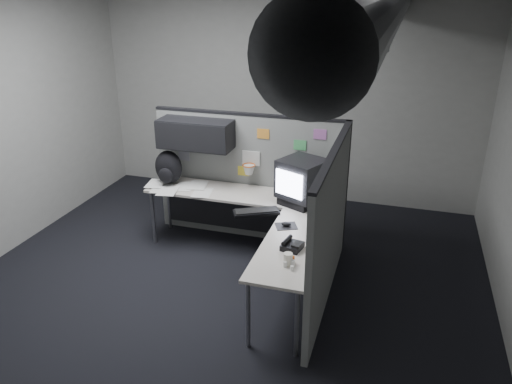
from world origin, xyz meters
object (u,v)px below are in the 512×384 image
(keyboard, at_px, (256,212))
(backpack, at_px, (168,168))
(desk, at_px, (253,213))
(phone, at_px, (292,245))
(monitor, at_px, (302,181))

(keyboard, height_order, backpack, backpack)
(desk, height_order, phone, phone)
(monitor, xyz_separation_m, backpack, (-1.71, 0.10, -0.06))
(desk, xyz_separation_m, phone, (0.66, -0.88, 0.15))
(desk, bearing_deg, backpack, 165.92)
(desk, xyz_separation_m, monitor, (0.52, 0.19, 0.38))
(monitor, xyz_separation_m, keyboard, (-0.41, -0.42, -0.25))
(monitor, xyz_separation_m, phone, (0.14, -1.07, -0.23))
(keyboard, bearing_deg, monitor, 63.53)
(monitor, relative_size, backpack, 1.41)
(backpack, bearing_deg, desk, -4.56)
(phone, bearing_deg, monitor, 118.27)
(desk, bearing_deg, monitor, 20.48)
(monitor, bearing_deg, phone, -102.93)
(keyboard, distance_m, backpack, 1.42)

